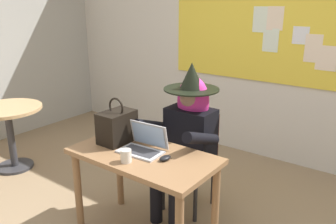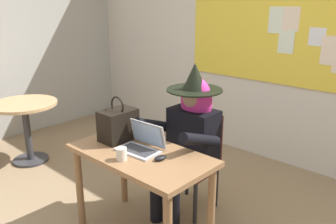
% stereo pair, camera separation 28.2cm
% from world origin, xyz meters
% --- Properties ---
extents(wall_back_bulletin, '(6.22, 2.31, 2.85)m').
position_xyz_m(wall_back_bulletin, '(0.00, 2.16, 1.44)').
color(wall_back_bulletin, silver).
rests_on(wall_back_bulletin, ground).
extents(desk_main, '(1.14, 0.61, 0.75)m').
position_xyz_m(desk_main, '(-0.08, 0.04, 0.63)').
color(desk_main, '#8E6642').
rests_on(desk_main, ground).
extents(chair_at_desk, '(0.44, 0.44, 0.90)m').
position_xyz_m(chair_at_desk, '(-0.05, 0.71, 0.50)').
color(chair_at_desk, '#4C1E19').
rests_on(chair_at_desk, ground).
extents(person_costumed, '(0.59, 0.70, 1.37)m').
position_xyz_m(person_costumed, '(-0.04, 0.58, 0.78)').
color(person_costumed, black).
rests_on(person_costumed, ground).
extents(laptop, '(0.35, 0.27, 0.21)m').
position_xyz_m(laptop, '(-0.11, 0.08, 0.80)').
color(laptop, '#B7B7BC').
rests_on(laptop, desk_main).
extents(computer_mouse, '(0.07, 0.11, 0.03)m').
position_xyz_m(computer_mouse, '(0.12, 0.05, 0.77)').
color(computer_mouse, black).
rests_on(computer_mouse, desk_main).
extents(handbag, '(0.20, 0.30, 0.38)m').
position_xyz_m(handbag, '(-0.41, 0.10, 0.88)').
color(handbag, black).
rests_on(handbag, desk_main).
extents(coffee_mug, '(0.08, 0.08, 0.09)m').
position_xyz_m(coffee_mug, '(-0.09, -0.14, 0.80)').
color(coffee_mug, silver).
rests_on(coffee_mug, desk_main).
extents(side_table_round, '(0.75, 0.75, 0.74)m').
position_xyz_m(side_table_round, '(-2.11, 0.10, 0.54)').
color(side_table_round, tan).
rests_on(side_table_round, ground).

